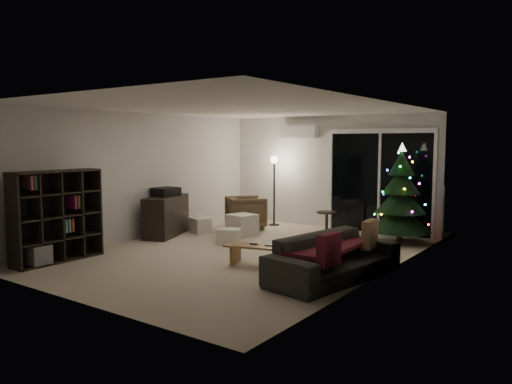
% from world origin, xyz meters
% --- Properties ---
extents(room, '(6.50, 7.51, 2.60)m').
position_xyz_m(room, '(0.46, 1.49, 1.02)').
color(room, beige).
rests_on(room, ground).
extents(bookshelf, '(0.76, 1.52, 1.47)m').
position_xyz_m(bookshelf, '(-2.25, -2.17, 0.74)').
color(bookshelf, black).
rests_on(bookshelf, floor).
extents(media_cabinet, '(0.96, 1.40, 0.82)m').
position_xyz_m(media_cabinet, '(-2.25, 0.41, 0.41)').
color(media_cabinet, black).
rests_on(media_cabinet, floor).
extents(stereo, '(0.42, 0.49, 0.17)m').
position_xyz_m(stereo, '(-2.25, 0.41, 0.91)').
color(stereo, black).
rests_on(stereo, media_cabinet).
extents(armchair, '(1.10, 1.11, 0.73)m').
position_xyz_m(armchair, '(-1.41, 2.03, 0.36)').
color(armchair, brown).
rests_on(armchair, floor).
extents(ottoman, '(0.59, 0.59, 0.45)m').
position_xyz_m(ottoman, '(-0.96, 1.30, 0.22)').
color(ottoman, beige).
rests_on(ottoman, floor).
extents(cardboard_box_a, '(0.53, 0.47, 0.31)m').
position_xyz_m(cardboard_box_a, '(-1.91, 1.07, 0.16)').
color(cardboard_box_a, '#F1E5C6').
rests_on(cardboard_box_a, floor).
extents(cardboard_box_b, '(0.51, 0.46, 0.29)m').
position_xyz_m(cardboard_box_b, '(-0.66, 0.48, 0.15)').
color(cardboard_box_b, '#F1E5C6').
rests_on(cardboard_box_b, floor).
extents(side_table, '(0.41, 0.41, 0.51)m').
position_xyz_m(side_table, '(0.47, 2.26, 0.26)').
color(side_table, black).
rests_on(side_table, floor).
extents(floor_lamp, '(0.25, 0.25, 1.54)m').
position_xyz_m(floor_lamp, '(-1.16, 2.78, 0.77)').
color(floor_lamp, black).
rests_on(floor_lamp, floor).
extents(sofa, '(1.20, 2.27, 0.63)m').
position_xyz_m(sofa, '(2.05, -0.55, 0.32)').
color(sofa, black).
rests_on(sofa, floor).
extents(sofa_throw, '(0.67, 1.56, 0.05)m').
position_xyz_m(sofa_throw, '(1.95, -0.55, 0.46)').
color(sofa_throw, maroon).
rests_on(sofa_throw, sofa).
extents(cushion_a, '(0.16, 0.42, 0.42)m').
position_xyz_m(cushion_a, '(2.30, 0.10, 0.57)').
color(cushion_a, '#8C7157').
rests_on(cushion_a, sofa).
extents(cushion_b, '(0.15, 0.42, 0.42)m').
position_xyz_m(cushion_b, '(2.30, -1.20, 0.57)').
color(cushion_b, maroon).
rests_on(cushion_b, sofa).
extents(coffee_table, '(1.14, 0.64, 0.34)m').
position_xyz_m(coffee_table, '(0.84, -0.60, 0.17)').
color(coffee_table, '#95602E').
rests_on(coffee_table, floor).
extents(remote_a, '(0.13, 0.04, 0.02)m').
position_xyz_m(remote_a, '(0.69, -0.60, 0.35)').
color(remote_a, black).
rests_on(remote_a, coffee_table).
extents(remote_b, '(0.13, 0.08, 0.02)m').
position_xyz_m(remote_b, '(0.94, -0.55, 0.35)').
color(remote_b, slate).
rests_on(remote_b, coffee_table).
extents(christmas_tree, '(1.52, 1.52, 1.90)m').
position_xyz_m(christmas_tree, '(1.90, 2.54, 0.95)').
color(christmas_tree, '#18401F').
rests_on(christmas_tree, floor).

